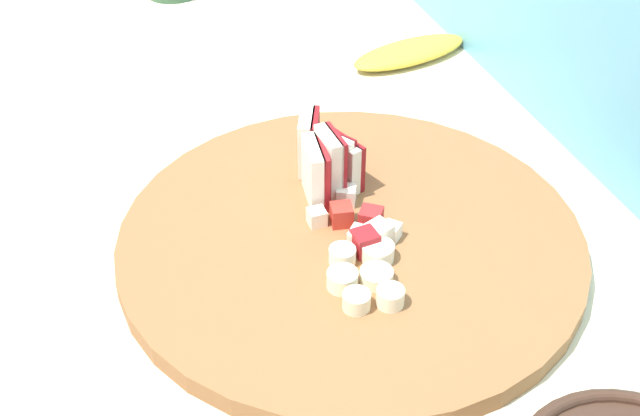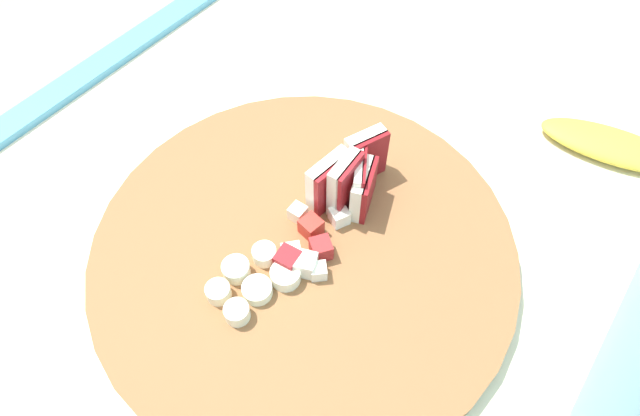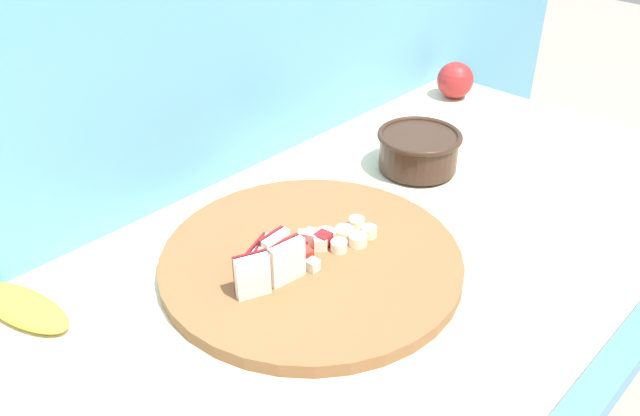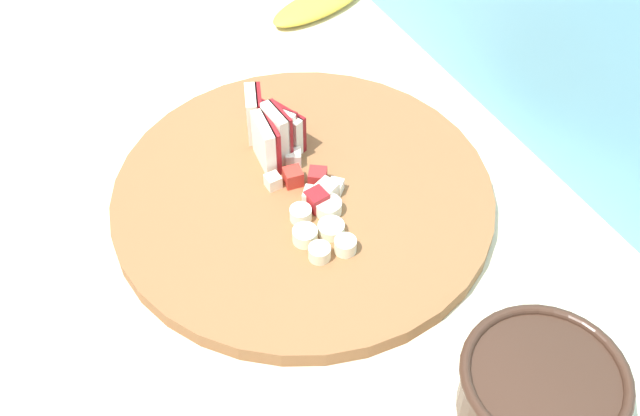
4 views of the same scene
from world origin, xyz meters
The scene contains 8 objects.
tile_backsplash centered at (0.00, 0.36, 0.66)m, with size 2.40×0.04×1.32m, color #5BA3C1.
cutting_board centered at (-0.01, 0.06, 0.87)m, with size 0.42×0.42×0.02m, color brown.
apple_wedge_fan centered at (-0.08, 0.07, 0.91)m, with size 0.10×0.06×0.06m.
apple_dice_pile centered at (0.00, 0.07, 0.89)m, with size 0.09×0.07×0.02m.
banana_slice_rows centered at (0.06, 0.05, 0.89)m, with size 0.08×0.07×0.02m.
ceramic_bowl centered at (0.32, 0.12, 0.90)m, with size 0.14×0.14×0.07m.
banana_peel centered at (-0.32, 0.26, 0.87)m, with size 0.16×0.06×0.02m, color gold.
whole_apple centered at (0.63, 0.25, 0.90)m, with size 0.08×0.08×0.08m, color #A32323.
Camera 3 is at (-0.53, -0.44, 1.42)m, focal length 36.88 mm.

